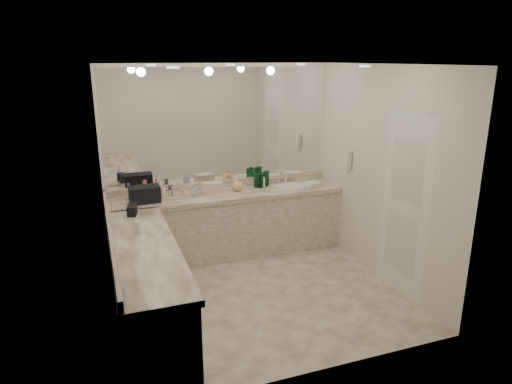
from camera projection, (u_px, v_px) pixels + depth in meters
name	position (u px, v px, depth m)	size (l,w,h in m)	color
floor	(257.00, 293.00, 5.39)	(3.20, 3.20, 0.00)	beige
ceiling	(257.00, 64.00, 4.65)	(3.20, 3.20, 0.00)	white
wall_back	(221.00, 159.00, 6.37)	(3.20, 0.02, 2.60)	silver
wall_left	(105.00, 202.00, 4.50)	(0.02, 3.00, 2.60)	silver
wall_right	(381.00, 175.00, 5.54)	(0.02, 3.00, 2.60)	silver
vanity_back_base	(228.00, 226.00, 6.35)	(3.20, 0.60, 0.84)	beige
vanity_back_top	(227.00, 195.00, 6.21)	(3.20, 0.64, 0.06)	beige
vanity_left_base	(146.00, 291.00, 4.57)	(0.60, 2.40, 0.84)	beige
vanity_left_top	(144.00, 249.00, 4.45)	(0.64, 2.42, 0.06)	beige
backsplash_back	(221.00, 184.00, 6.45)	(3.20, 0.04, 0.10)	beige
backsplash_left	(110.00, 234.00, 4.60)	(0.04, 3.00, 0.10)	beige
mirror_back	(220.00, 126.00, 6.23)	(3.12, 0.01, 1.55)	white
mirror_left	(102.00, 154.00, 4.37)	(0.01, 2.92, 1.55)	white
sink	(291.00, 186.00, 6.52)	(0.44, 0.44, 0.03)	white
faucet	(285.00, 178.00, 6.69)	(0.24, 0.16, 0.14)	silver
wall_phone	(348.00, 159.00, 6.14)	(0.06, 0.10, 0.24)	white
door	(404.00, 206.00, 5.15)	(0.02, 0.82, 2.10)	white
black_toiletry_bag	(145.00, 194.00, 5.77)	(0.37, 0.23, 0.21)	black
black_bag_spill	(132.00, 210.00, 5.32)	(0.10, 0.21, 0.12)	black
cream_cosmetic_case	(213.00, 188.00, 6.17)	(0.26, 0.16, 0.15)	beige
hand_towel	(312.00, 184.00, 6.57)	(0.24, 0.16, 0.04)	white
lotion_left	(138.00, 228.00, 4.75)	(0.06, 0.06, 0.13)	white
soap_bottle_a	(163.00, 191.00, 5.95)	(0.07, 0.07, 0.19)	silver
soap_bottle_b	(195.00, 190.00, 6.05)	(0.07, 0.07, 0.16)	#B6B1D0
soap_bottle_c	(238.00, 184.00, 6.28)	(0.15, 0.15, 0.19)	#EEC37B
green_bottle_0	(267.00, 178.00, 6.51)	(0.07, 0.07, 0.21)	#0E5631
green_bottle_1	(264.00, 179.00, 6.49)	(0.07, 0.07, 0.20)	#0E5631
green_bottle_2	(256.00, 181.00, 6.45)	(0.07, 0.07, 0.19)	#0E5631
green_bottle_3	(261.00, 181.00, 6.42)	(0.06, 0.06, 0.20)	#0E5631
amenity_bottle_0	(184.00, 192.00, 6.08)	(0.05, 0.05, 0.08)	silver
amenity_bottle_1	(264.00, 182.00, 6.43)	(0.04, 0.04, 0.15)	silver
amenity_bottle_2	(149.00, 194.00, 5.90)	(0.06, 0.06, 0.15)	#E57F66
amenity_bottle_3	(235.00, 185.00, 6.35)	(0.05, 0.05, 0.13)	#E0B28C
amenity_bottle_4	(204.00, 189.00, 6.18)	(0.06, 0.06, 0.10)	white
amenity_bottle_5	(170.00, 190.00, 6.06)	(0.05, 0.05, 0.14)	#3F3F4C
amenity_bottle_6	(131.00, 195.00, 5.90)	(0.04, 0.04, 0.13)	#9966B2
amenity_bottle_7	(170.00, 194.00, 6.03)	(0.04, 0.04, 0.07)	#E0B28C
amenity_bottle_8	(239.00, 186.00, 6.30)	(0.06, 0.06, 0.12)	#9966B2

